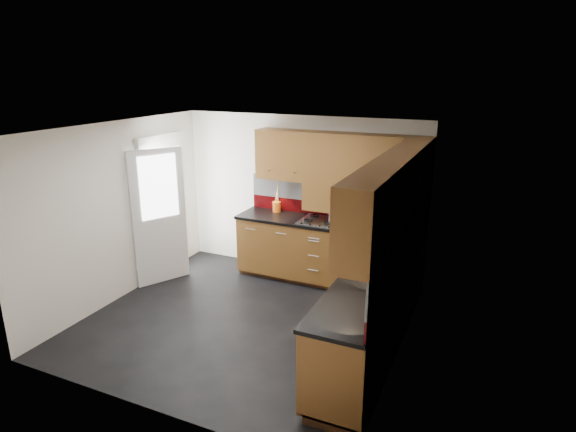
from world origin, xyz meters
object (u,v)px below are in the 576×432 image
at_px(toaster, 338,216).
at_px(food_processor, 397,233).
at_px(gas_hob, 321,221).
at_px(utensil_pot, 277,205).

distance_m(toaster, food_processor, 1.07).
bearing_deg(gas_hob, food_processor, -18.50).
height_order(gas_hob, food_processor, food_processor).
relative_size(utensil_pot, food_processor, 1.70).
distance_m(utensil_pot, food_processor, 2.04).
relative_size(gas_hob, utensil_pot, 1.30).
bearing_deg(toaster, gas_hob, -152.05).
height_order(gas_hob, toaster, toaster).
bearing_deg(food_processor, utensil_pot, 163.19).
bearing_deg(gas_hob, toaster, 27.95).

